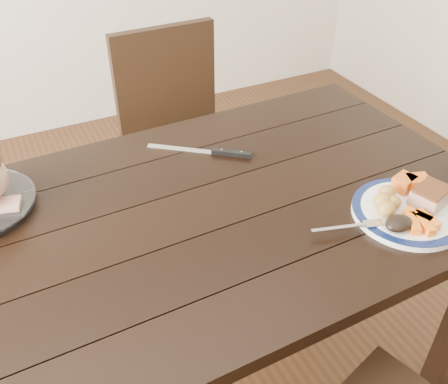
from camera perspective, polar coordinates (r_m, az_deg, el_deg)
name	(u,v)px	position (r m, az deg, el deg)	size (l,w,h in m)	color
ground	(201,381)	(1.84, -2.69, -20.74)	(4.00, 4.00, 0.00)	#472B16
dining_table	(194,239)	(1.33, -3.49, -5.39)	(1.62, 0.94, 0.75)	black
chair_far	(179,135)	(2.04, -5.12, 6.53)	(0.43, 0.44, 0.93)	black
dinner_plate	(407,213)	(1.34, 20.20, -2.22)	(0.28, 0.28, 0.02)	white
plate_rim	(408,210)	(1.33, 20.27, -1.94)	(0.28, 0.28, 0.02)	#0D1942
pork_slice	(430,197)	(1.35, 22.49, -0.52)	(0.09, 0.07, 0.04)	tan
roasted_potatoes	(387,201)	(1.30, 18.09, -1.01)	(0.09, 0.09, 0.04)	gold
carrot_batons	(420,221)	(1.28, 21.54, -3.10)	(0.08, 0.10, 0.02)	orange
pumpkin_wedges	(410,183)	(1.39, 20.53, 0.99)	(0.10, 0.07, 0.04)	orange
dark_mushroom	(399,223)	(1.25, 19.34, -3.40)	(0.07, 0.05, 0.03)	black
fork	(352,226)	(1.23, 14.47, -3.84)	(0.18, 0.07, 0.00)	silver
cut_slice	(6,205)	(1.36, -23.65, -1.41)	(0.07, 0.06, 0.02)	tan
carving_knife	(219,152)	(1.49, -0.63, 4.59)	(0.27, 0.21, 0.01)	silver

